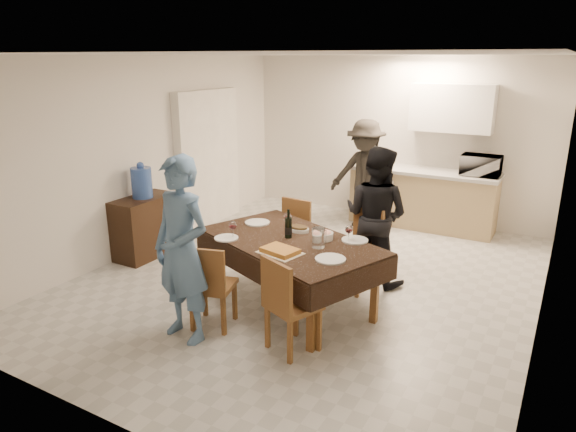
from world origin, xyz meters
name	(u,v)px	position (x,y,z in m)	size (l,w,h in m)	color
floor	(310,279)	(0.00, 0.00, 0.00)	(5.00, 6.00, 0.02)	#BBBBB6
ceiling	(313,54)	(0.00, 0.00, 2.60)	(5.00, 6.00, 0.02)	white
wall_back	(395,139)	(0.00, 3.00, 1.30)	(5.00, 0.02, 2.60)	silver
wall_front	(103,261)	(0.00, -3.00, 1.30)	(5.00, 0.02, 2.60)	silver
wall_left	(148,154)	(-2.50, 0.00, 1.30)	(0.02, 6.00, 2.60)	silver
wall_right	(556,203)	(2.50, 0.00, 1.30)	(0.02, 6.00, 2.60)	silver
stub_partition	(208,158)	(-2.42, 1.20, 1.05)	(0.15, 1.40, 2.10)	white
kitchen_base_cabinet	(422,200)	(0.60, 2.68, 0.43)	(2.20, 0.60, 0.86)	tan
kitchen_worktop	(424,171)	(0.60, 2.68, 0.89)	(2.24, 0.64, 0.05)	#AFAFAA
upper_cabinet	(452,108)	(0.90, 2.82, 1.85)	(1.20, 0.34, 0.70)	white
dining_table	(290,243)	(0.12, -0.72, 0.72)	(2.20, 1.76, 0.75)	black
chair_near_left	(207,279)	(-0.33, -1.55, 0.54)	(0.49, 0.50, 0.48)	brown
chair_near_right	(289,298)	(0.57, -1.55, 0.56)	(0.54, 0.56, 0.49)	brown
chair_far_left	(284,232)	(-0.33, -0.05, 0.55)	(0.44, 0.44, 0.49)	brown
chair_far_right	(354,244)	(0.57, -0.06, 0.58)	(0.54, 0.55, 0.51)	brown
console	(145,227)	(-2.28, -0.38, 0.40)	(0.44, 0.87, 0.81)	black
water_jug	(142,183)	(-2.28, -0.38, 1.01)	(0.27, 0.27, 0.40)	#3960BC
wine_bottle	(288,224)	(0.07, -0.67, 0.91)	(0.08, 0.08, 0.31)	black
water_pitcher	(318,238)	(0.47, -0.77, 0.85)	(0.13, 0.13, 0.20)	white
savoury_tart	(280,251)	(0.22, -1.10, 0.78)	(0.40, 0.30, 0.05)	#B08533
salad_bowl	(324,236)	(0.42, -0.54, 0.79)	(0.20, 0.20, 0.08)	silver
mushroom_dish	(299,230)	(0.07, -0.44, 0.77)	(0.22, 0.22, 0.04)	silver
wine_glass_a	(233,230)	(-0.43, -0.97, 0.85)	(0.08, 0.08, 0.19)	white
wine_glass_b	(349,233)	(0.67, -0.47, 0.84)	(0.08, 0.08, 0.18)	white
wine_glass_c	(288,221)	(-0.08, -0.42, 0.85)	(0.09, 0.09, 0.19)	white
plate_near_left	(226,238)	(-0.48, -1.02, 0.76)	(0.25, 0.25, 0.01)	silver
plate_near_right	(330,259)	(0.72, -1.02, 0.76)	(0.29, 0.29, 0.02)	silver
plate_far_left	(257,223)	(-0.48, -0.42, 0.76)	(0.28, 0.28, 0.02)	silver
plate_far_right	(355,240)	(0.72, -0.42, 0.76)	(0.28, 0.28, 0.02)	silver
microwave	(481,165)	(1.42, 2.68, 1.06)	(0.55, 0.37, 0.30)	white
person_near	(182,250)	(-0.43, -1.77, 0.88)	(0.64, 0.42, 1.76)	#4D719A
person_far	(376,216)	(0.67, 0.33, 0.81)	(0.79, 0.62, 1.63)	black
person_kitchen	(365,174)	(-0.20, 2.23, 0.84)	(1.09, 0.62, 1.68)	black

